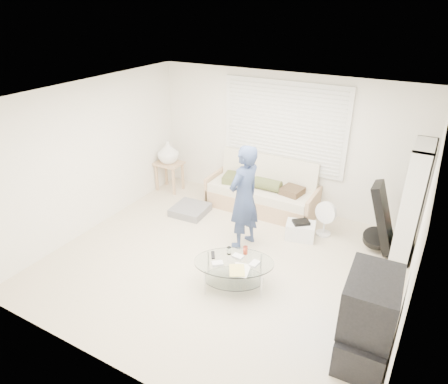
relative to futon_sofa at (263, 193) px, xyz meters
The scene contains 13 objects.
ground 1.91m from the futon_sofa, 83.83° to the right, with size 5.00×5.00×0.00m, color beige.
room_shell 1.92m from the futon_sofa, 81.73° to the right, with size 5.02×4.52×2.51m.
window_blinds 1.28m from the futon_sofa, 58.26° to the left, with size 2.32×0.08×1.62m.
futon_sofa is the anchor object (origin of this frame).
grey_floor_pillow 1.39m from the futon_sofa, 142.85° to the right, with size 0.61×0.61×0.14m, color slate.
side_table 2.08m from the futon_sofa, behind, with size 0.53×0.43×1.06m.
bookshelf 2.61m from the futon_sofa, ahead, with size 0.29×0.76×1.81m.
guitar_case 2.22m from the futon_sofa, 10.30° to the right, with size 0.48×0.42×1.11m.
floor_fan 1.34m from the futon_sofa, 14.62° to the right, with size 0.39×0.25×0.62m.
storage_bin 1.19m from the futon_sofa, 33.33° to the right, with size 0.53×0.43×0.33m.
tv_unit 3.54m from the futon_sofa, 47.28° to the right, with size 0.57×0.98×1.05m.
coffee_table 2.35m from the futon_sofa, 75.29° to the right, with size 1.28×1.09×0.53m.
standing_person 1.40m from the futon_sofa, 79.53° to the right, with size 0.62×0.41×1.70m, color navy.
Camera 1 is at (2.43, -4.34, 3.63)m, focal length 32.00 mm.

